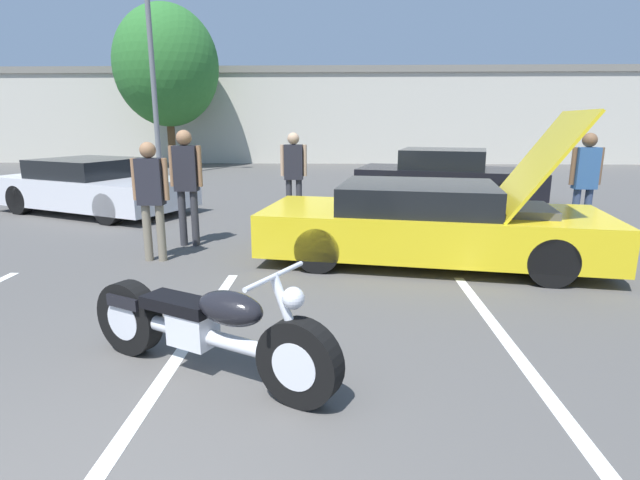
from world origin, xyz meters
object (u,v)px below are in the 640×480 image
at_px(show_car_hood_open, 431,223).
at_px(spectator_by_show_car, 294,169).
at_px(light_pole, 154,54).
at_px(spectator_near_motorcycle, 186,177).
at_px(spectator_far_lot, 585,176).
at_px(parked_car_left_row, 94,187).
at_px(spectator_midground, 151,191).
at_px(parked_car_right_row, 448,176).
at_px(motorcycle, 206,329).
at_px(tree_background, 167,66).

distance_m(show_car_hood_open, spectator_by_show_car, 3.61).
xyz_separation_m(light_pole, spectator_near_motorcycle, (4.01, -10.18, -3.10)).
bearing_deg(show_car_hood_open, spectator_far_lot, 37.79).
relative_size(show_car_hood_open, spectator_by_show_car, 2.81).
bearing_deg(spectator_by_show_car, parked_car_left_row, 168.24).
relative_size(spectator_near_motorcycle, spectator_midground, 1.09).
height_order(parked_car_right_row, spectator_by_show_car, spectator_by_show_car).
distance_m(parked_car_right_row, spectator_near_motorcycle, 7.18).
bearing_deg(light_pole, spectator_midground, -71.23).
bearing_deg(motorcycle, parked_car_left_row, 148.08).
xyz_separation_m(parked_car_left_row, spectator_midground, (2.74, -3.84, 0.45)).
xyz_separation_m(tree_background, spectator_far_lot, (11.31, -13.03, -3.10)).
relative_size(spectator_near_motorcycle, spectator_by_show_car, 1.05).
bearing_deg(spectator_near_motorcycle, spectator_by_show_car, 52.28).
bearing_deg(spectator_near_motorcycle, parked_car_right_row, 43.49).
height_order(show_car_hood_open, spectator_far_lot, show_car_hood_open).
height_order(spectator_near_motorcycle, spectator_midground, spectator_near_motorcycle).
bearing_deg(spectator_midground, spectator_near_motorcycle, 75.61).
xyz_separation_m(parked_car_right_row, spectator_near_motorcycle, (-5.19, -4.93, 0.50)).
bearing_deg(spectator_far_lot, tree_background, 130.95).
xyz_separation_m(spectator_by_show_car, spectator_far_lot, (5.02, -1.30, 0.02)).
bearing_deg(spectator_by_show_car, motorcycle, -91.45).
bearing_deg(motorcycle, parked_car_right_row, 94.11).
bearing_deg(motorcycle, show_car_hood_open, 81.90).
distance_m(parked_car_right_row, spectator_midground, 7.99).
xyz_separation_m(tree_background, spectator_by_show_car, (6.29, -11.73, -3.12)).
height_order(tree_background, spectator_by_show_car, tree_background).
distance_m(parked_car_right_row, spectator_far_lot, 4.48).
bearing_deg(tree_background, spectator_by_show_car, -61.81).
relative_size(show_car_hood_open, spectator_far_lot, 2.77).
bearing_deg(parked_car_left_row, parked_car_right_row, 37.23).
height_order(tree_background, spectator_far_lot, tree_background).
bearing_deg(spectator_far_lot, spectator_midground, -166.71).
bearing_deg(light_pole, spectator_by_show_car, -55.94).
bearing_deg(spectator_far_lot, motorcycle, -136.49).
xyz_separation_m(parked_car_left_row, spectator_by_show_car, (4.51, -0.94, 0.49)).
distance_m(parked_car_right_row, spectator_by_show_car, 4.72).
bearing_deg(tree_background, show_car_hood_open, -59.69).
relative_size(light_pole, spectator_near_motorcycle, 4.14).
distance_m(light_pole, parked_car_right_row, 11.19).
relative_size(tree_background, motorcycle, 3.03).
xyz_separation_m(parked_car_left_row, spectator_near_motorcycle, (2.98, -2.92, 0.55)).
xyz_separation_m(parked_car_right_row, spectator_by_show_car, (-3.66, -2.94, 0.44)).
bearing_deg(parked_car_left_row, spectator_near_motorcycle, -21.04).
height_order(parked_car_left_row, spectator_far_lot, spectator_far_lot).
xyz_separation_m(tree_background, spectator_near_motorcycle, (4.75, -13.72, -3.06)).
relative_size(motorcycle, spectator_by_show_car, 1.24).
xyz_separation_m(tree_background, spectator_midground, (4.52, -14.64, -3.16)).
height_order(light_pole, spectator_far_lot, light_pole).
xyz_separation_m(spectator_near_motorcycle, spectator_by_show_car, (1.54, 1.98, -0.06)).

